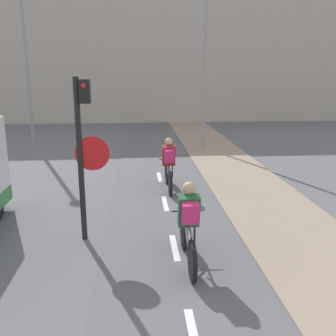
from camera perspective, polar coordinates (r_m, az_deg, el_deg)
building_row_background at (r=27.46m, az=-3.40°, el=16.73°), size 60.00×5.20×8.79m
traffic_light_pole at (r=7.35m, az=-12.74°, el=3.81°), size 0.67×0.25×3.22m
street_lamp_far at (r=18.59m, az=-20.97°, el=17.13°), size 0.36×0.36×7.39m
street_lamp_sidewalk at (r=16.43m, az=5.69°, el=18.13°), size 0.36×0.36×7.21m
cyclist_near at (r=6.52m, az=3.12°, el=-8.95°), size 0.46×1.82×1.52m
cyclist_far at (r=10.59m, az=0.11°, el=0.32°), size 0.46×1.79×1.52m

